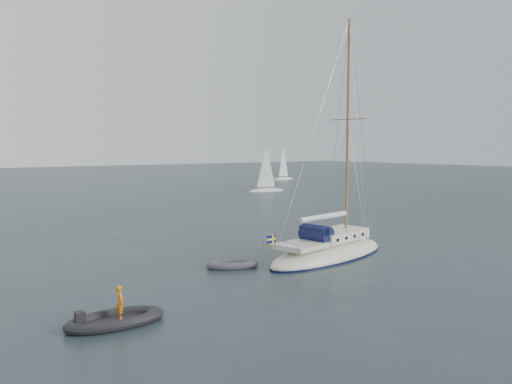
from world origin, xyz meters
TOP-DOWN VIEW (x-y plane):
  - ground at (0.00, 0.00)m, footprint 300.00×300.00m
  - sailboat at (2.39, -2.60)m, footprint 10.35×3.10m
  - dinghy at (-3.57, -1.30)m, footprint 2.88×1.30m
  - rib at (-11.83, -6.08)m, footprint 3.73×1.70m
  - distant_yacht_c at (25.83, 34.75)m, footprint 5.85×3.12m
  - distant_yacht_b at (44.92, 54.31)m, footprint 5.85×3.12m

SIDE VIEW (x-z plane):
  - ground at x=0.00m, z-range 0.00..0.00m
  - dinghy at x=-3.57m, z-range -0.03..0.39m
  - rib at x=-11.83m, z-range -0.51..0.97m
  - sailboat at x=2.39m, z-range -6.26..8.49m
  - distant_yacht_b at x=44.92m, z-range -0.56..7.18m
  - distant_yacht_c at x=25.83m, z-range -0.56..7.19m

